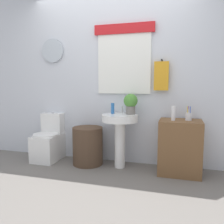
% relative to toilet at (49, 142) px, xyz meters
% --- Properties ---
extents(ground_plane, '(8.00, 8.00, 0.00)m').
position_rel_toilet_xyz_m(ground_plane, '(0.98, -0.88, -0.28)').
color(ground_plane, slate).
extents(back_wall, '(4.40, 0.18, 2.60)m').
position_rel_toilet_xyz_m(back_wall, '(0.98, 0.27, 1.02)').
color(back_wall, silver).
rests_on(back_wall, ground_plane).
extents(toilet, '(0.38, 0.51, 0.74)m').
position_rel_toilet_xyz_m(toilet, '(0.00, 0.00, 0.00)').
color(toilet, white).
rests_on(toilet, ground_plane).
extents(laundry_hamper, '(0.45, 0.45, 0.56)m').
position_rel_toilet_xyz_m(laundry_hamper, '(0.67, -0.03, -0.01)').
color(laundry_hamper, '#4C3828').
rests_on(laundry_hamper, ground_plane).
extents(pedestal_sink, '(0.51, 0.51, 0.77)m').
position_rel_toilet_xyz_m(pedestal_sink, '(1.16, -0.03, 0.29)').
color(pedestal_sink, white).
rests_on(pedestal_sink, ground_plane).
extents(faucet, '(0.03, 0.03, 0.10)m').
position_rel_toilet_xyz_m(faucet, '(1.16, 0.09, 0.53)').
color(faucet, silver).
rests_on(faucet, pedestal_sink).
extents(wooden_cabinet, '(0.55, 0.44, 0.72)m').
position_rel_toilet_xyz_m(wooden_cabinet, '(1.98, -0.03, 0.07)').
color(wooden_cabinet, brown).
rests_on(wooden_cabinet, ground_plane).
extents(soap_bottle, '(0.05, 0.05, 0.15)m').
position_rel_toilet_xyz_m(soap_bottle, '(1.04, 0.02, 0.56)').
color(soap_bottle, '#2D6BB7').
rests_on(soap_bottle, pedestal_sink).
extents(potted_plant, '(0.20, 0.20, 0.29)m').
position_rel_toilet_xyz_m(potted_plant, '(1.30, 0.03, 0.65)').
color(potted_plant, slate).
rests_on(potted_plant, pedestal_sink).
extents(lotion_bottle, '(0.05, 0.05, 0.19)m').
position_rel_toilet_xyz_m(lotion_bottle, '(1.89, -0.07, 0.53)').
color(lotion_bottle, white).
rests_on(lotion_bottle, wooden_cabinet).
extents(toothbrush_cup, '(0.08, 0.08, 0.19)m').
position_rel_toilet_xyz_m(toothbrush_cup, '(2.08, -0.01, 0.49)').
color(toothbrush_cup, silver).
rests_on(toothbrush_cup, wooden_cabinet).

